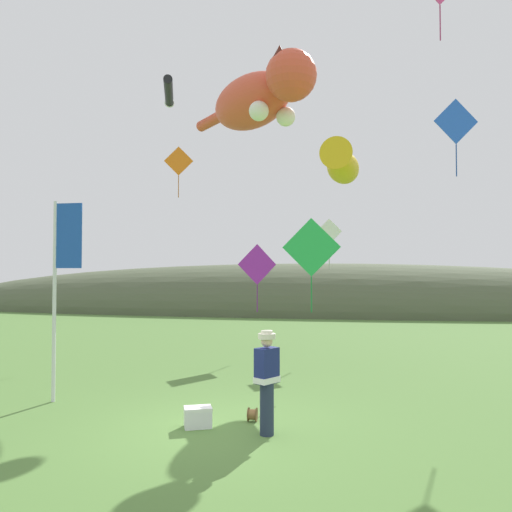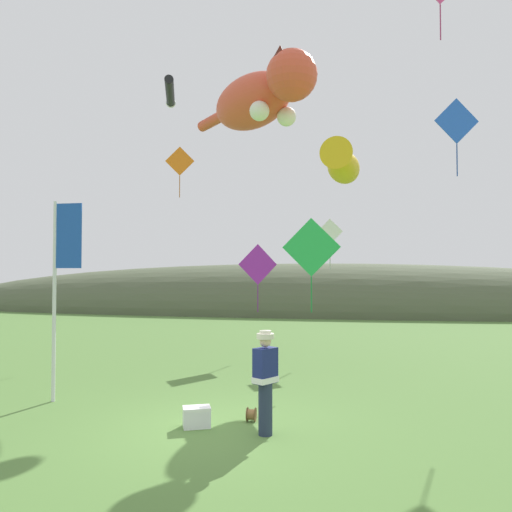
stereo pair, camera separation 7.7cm
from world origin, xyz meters
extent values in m
plane|color=#517A38|center=(0.00, 0.00, 0.00)|extent=(120.00, 120.00, 0.00)
ellipsoid|color=#4C563D|center=(0.00, 26.17, 0.00)|extent=(58.30, 11.10, 6.68)
cylinder|color=#232D47|center=(0.91, -0.14, 0.44)|extent=(0.24, 0.24, 0.88)
cube|color=navy|center=(0.91, -0.14, 1.18)|extent=(0.42, 0.47, 0.60)
cube|color=white|center=(0.91, -0.14, 0.94)|extent=(0.45, 0.49, 0.10)
sphere|color=beige|center=(0.91, -0.14, 1.59)|extent=(0.20, 0.20, 0.20)
cylinder|color=beige|center=(0.91, -0.14, 1.68)|extent=(0.30, 0.30, 0.09)
cylinder|color=beige|center=(0.91, -0.14, 1.74)|extent=(0.20, 0.20, 0.07)
cylinder|color=olive|center=(0.53, 0.58, 0.13)|extent=(0.15, 0.19, 0.19)
cylinder|color=brown|center=(0.45, 0.58, 0.13)|extent=(0.02, 0.25, 0.25)
cylinder|color=brown|center=(0.60, 0.58, 0.13)|extent=(0.02, 0.25, 0.25)
cube|color=white|center=(-0.37, 0.07, 0.15)|extent=(0.57, 0.48, 0.30)
cube|color=white|center=(-0.37, 0.07, 0.33)|extent=(0.58, 0.49, 0.06)
cylinder|color=silver|center=(-3.93, 1.22, 2.15)|extent=(0.08, 0.08, 4.31)
cube|color=#1E4CB2|center=(-3.61, 1.22, 3.56)|extent=(0.60, 0.03, 1.40)
ellipsoid|color=#E04C33|center=(-1.01, 8.75, 8.85)|extent=(4.09, 4.18, 1.83)
ellipsoid|color=white|center=(-0.89, 8.61, 8.52)|extent=(2.51, 2.58, 1.01)
sphere|color=#E04C33|center=(0.61, 7.01, 9.03)|extent=(1.65, 1.65, 1.65)
cone|color=#4E1A11|center=(0.94, 7.32, 9.63)|extent=(0.83, 0.83, 0.55)
cone|color=#4E1A11|center=(0.28, 6.71, 9.63)|extent=(0.83, 0.83, 0.55)
sphere|color=white|center=(0.31, 8.14, 8.07)|extent=(0.66, 0.66, 0.66)
sphere|color=white|center=(-0.50, 7.39, 8.07)|extent=(0.66, 0.66, 0.66)
cylinder|color=#E04C33|center=(-3.01, 10.88, 8.94)|extent=(1.69, 1.77, 0.44)
ellipsoid|color=gold|center=(2.23, 6.90, 5.98)|extent=(1.18, 2.61, 0.89)
cone|color=gold|center=(2.07, 5.23, 5.98)|extent=(0.97, 0.90, 0.89)
cone|color=gold|center=(2.24, 6.98, 6.36)|extent=(0.45, 0.45, 0.42)
sphere|color=black|center=(2.61, 7.69, 6.06)|extent=(0.21, 0.21, 0.21)
cylinder|color=black|center=(-4.93, 11.03, 10.30)|extent=(1.22, 2.75, 0.36)
torus|color=white|center=(-5.37, 12.35, 10.30)|extent=(0.43, 0.20, 0.44)
cube|color=orange|center=(-4.37, 10.70, 7.29)|extent=(1.17, 0.26, 1.19)
cylinder|color=black|center=(-4.37, 10.72, 7.29)|extent=(0.79, 0.18, 0.02)
cube|color=#A95011|center=(-4.37, 10.70, 6.24)|extent=(0.03, 0.01, 0.90)
cube|color=white|center=(1.74, 8.77, 4.17)|extent=(0.89, 0.11, 0.89)
cylinder|color=black|center=(1.74, 8.78, 4.17)|extent=(0.60, 0.08, 0.02)
cube|color=#A9A9A9|center=(1.74, 8.77, 3.27)|extent=(0.03, 0.01, 0.90)
cube|color=blue|center=(5.32, 5.83, 6.96)|extent=(1.24, 0.34, 1.28)
cylinder|color=black|center=(5.32, 5.84, 6.96)|extent=(0.83, 0.23, 0.02)
cube|color=#1A3E97|center=(5.32, 5.83, 5.87)|extent=(0.03, 0.02, 0.90)
cube|color=#A02C62|center=(4.61, 4.12, 8.95)|extent=(0.03, 0.02, 0.90)
cube|color=purple|center=(-0.60, 7.70, 3.02)|extent=(1.18, 0.69, 1.36)
cylinder|color=black|center=(-0.60, 7.71, 3.02)|extent=(0.80, 0.47, 0.02)
cube|color=#6B1A7C|center=(-0.60, 7.70, 1.89)|extent=(0.03, 0.02, 0.90)
cube|color=green|center=(1.42, 3.96, 3.40)|extent=(1.48, 0.10, 1.48)
cylinder|color=black|center=(1.42, 3.97, 3.40)|extent=(0.99, 0.07, 0.02)
cube|color=#1A7C35|center=(1.42, 3.96, 2.21)|extent=(0.03, 0.01, 0.90)
camera|label=1|loc=(2.20, -8.63, 2.79)|focal=35.00mm
camera|label=2|loc=(2.28, -8.62, 2.79)|focal=35.00mm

